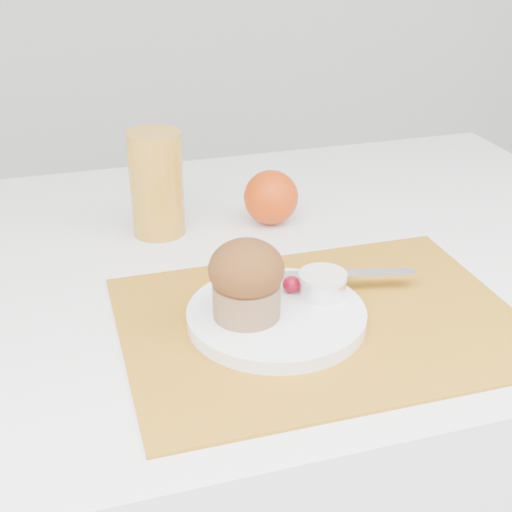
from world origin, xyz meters
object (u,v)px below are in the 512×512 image
object	(u,v)px
orange	(271,197)
muffin	(246,279)
plate	(276,316)
table	(249,462)
juice_glass	(157,184)

from	to	relation	value
orange	muffin	bearing A→B (deg)	-113.21
plate	orange	distance (m)	0.29
plate	muffin	xyz separation A→B (m)	(-0.04, -0.00, 0.05)
plate	orange	bearing A→B (deg)	73.31
plate	muffin	bearing A→B (deg)	-179.66
muffin	table	bearing A→B (deg)	73.33
table	juice_glass	world-z (taller)	juice_glass
orange	juice_glass	size ratio (longest dim) A/B	0.53
table	muffin	bearing A→B (deg)	-106.67
plate	juice_glass	bearing A→B (deg)	106.28
juice_glass	plate	bearing A→B (deg)	-73.72
plate	juice_glass	distance (m)	0.31
orange	plate	bearing A→B (deg)	-106.69
table	muffin	world-z (taller)	muffin
orange	juice_glass	world-z (taller)	juice_glass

